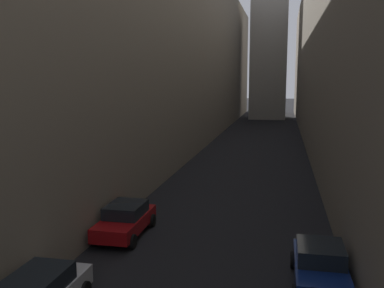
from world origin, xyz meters
TOP-DOWN VIEW (x-y plane):
  - ground_plane at (0.00, 48.00)m, footprint 264.00×264.00m
  - building_block_left at (-13.09, 50.00)m, footprint 15.18×108.00m
  - building_block_right at (11.38, 50.00)m, footprint 11.76×108.00m
  - parked_car_left_third at (-4.40, 19.29)m, footprint 2.03×4.38m
  - parked_car_right_third at (4.40, 15.80)m, footprint 2.03×4.25m

SIDE VIEW (x-z plane):
  - ground_plane at x=0.00m, z-range 0.00..0.00m
  - parked_car_right_third at x=4.40m, z-range 0.02..1.58m
  - parked_car_left_third at x=-4.40m, z-range 0.03..1.58m
  - building_block_right at x=11.38m, z-range 0.00..21.12m
  - building_block_left at x=-13.09m, z-range 0.00..21.83m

